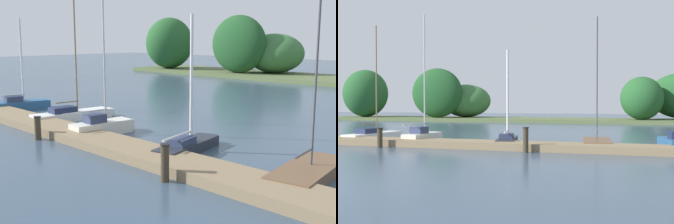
{
  "view_description": "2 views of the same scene",
  "coord_description": "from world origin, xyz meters",
  "views": [
    {
      "loc": [
        12.95,
        1.96,
        4.26
      ],
      "look_at": [
        1.5,
        13.19,
        1.48
      ],
      "focal_mm": 46.6,
      "sensor_mm": 36.0,
      "label": 1
    },
    {
      "loc": [
        9.04,
        -8.07,
        2.25
      ],
      "look_at": [
        2.35,
        12.87,
        1.78
      ],
      "focal_mm": 45.9,
      "sensor_mm": 36.0,
      "label": 2
    }
  ],
  "objects": [
    {
      "name": "dock_pier",
      "position": [
        0.0,
        11.8,
        0.17
      ],
      "size": [
        26.38,
        1.8,
        0.35
      ],
      "color": "#847051",
      "rests_on": "ground"
    },
    {
      "name": "sailboat_0",
      "position": [
        -11.44,
        13.65,
        0.38
      ],
      "size": [
        1.72,
        3.38,
        5.34
      ],
      "rotation": [
        0.0,
        0.0,
        1.38
      ],
      "color": "#285684",
      "rests_on": "ground"
    },
    {
      "name": "sailboat_1",
      "position": [
        -6.32,
        14.03,
        0.32
      ],
      "size": [
        1.45,
        4.52,
        6.91
      ],
      "rotation": [
        0.0,
        0.0,
        1.48
      ],
      "color": "white",
      "rests_on": "ground"
    },
    {
      "name": "sailboat_2",
      "position": [
        -2.53,
        13.11,
        0.41
      ],
      "size": [
        1.11,
        3.45,
        7.12
      ],
      "rotation": [
        0.0,
        0.0,
        1.51
      ],
      "color": "silver",
      "rests_on": "ground"
    },
    {
      "name": "sailboat_3",
      "position": [
        2.2,
        13.58,
        0.34
      ],
      "size": [
        1.63,
        3.72,
        5.08
      ],
      "rotation": [
        0.0,
        0.0,
        1.79
      ],
      "color": "#232833",
      "rests_on": "ground"
    },
    {
      "name": "sailboat_4",
      "position": [
        6.82,
        14.04,
        0.24
      ],
      "size": [
        1.86,
        4.0,
        6.63
      ],
      "rotation": [
        0.0,
        0.0,
        1.71
      ],
      "color": "brown",
      "rests_on": "ground"
    },
    {
      "name": "mooring_piling_1",
      "position": [
        -3.58,
        10.53,
        0.5
      ],
      "size": [
        0.3,
        0.3,
        0.99
      ],
      "color": "#3D3323",
      "rests_on": "ground"
    },
    {
      "name": "mooring_piling_2",
      "position": [
        4.01,
        10.6,
        0.58
      ],
      "size": [
        0.29,
        0.29,
        1.15
      ],
      "color": "#3D3323",
      "rests_on": "ground"
    }
  ]
}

